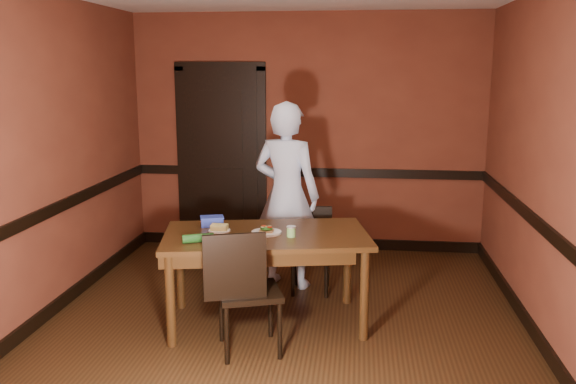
% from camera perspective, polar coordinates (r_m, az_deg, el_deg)
% --- Properties ---
extents(floor, '(4.00, 4.50, 0.01)m').
position_cam_1_polar(floor, '(5.16, -0.46, -12.30)').
color(floor, black).
rests_on(floor, ground).
extents(wall_back, '(4.00, 0.02, 2.70)m').
position_cam_1_polar(wall_back, '(6.99, 1.83, 5.51)').
color(wall_back, '#602C1D').
rests_on(wall_back, ground).
extents(wall_front, '(4.00, 0.02, 2.70)m').
position_cam_1_polar(wall_front, '(2.60, -6.71, -4.92)').
color(wall_front, '#602C1D').
rests_on(wall_front, ground).
extents(wall_left, '(0.02, 4.50, 2.70)m').
position_cam_1_polar(wall_left, '(5.40, -22.09, 2.88)').
color(wall_left, '#602C1D').
rests_on(wall_left, ground).
extents(wall_right, '(0.02, 4.50, 2.70)m').
position_cam_1_polar(wall_right, '(4.94, 23.21, 2.06)').
color(wall_right, '#602C1D').
rests_on(wall_right, ground).
extents(dado_back, '(4.00, 0.03, 0.10)m').
position_cam_1_polar(dado_back, '(7.04, 1.79, 1.86)').
color(dado_back, black).
rests_on(dado_back, ground).
extents(dado_left, '(0.03, 4.50, 0.10)m').
position_cam_1_polar(dado_left, '(5.47, -21.60, -1.78)').
color(dado_left, black).
rests_on(dado_left, ground).
extents(dado_right, '(0.03, 4.50, 0.10)m').
position_cam_1_polar(dado_right, '(5.02, 22.64, -3.00)').
color(dado_right, black).
rests_on(dado_right, ground).
extents(baseboard_back, '(4.00, 0.03, 0.12)m').
position_cam_1_polar(baseboard_back, '(7.23, 1.75, -4.72)').
color(baseboard_back, black).
rests_on(baseboard_back, ground).
extents(baseboard_left, '(0.03, 4.50, 0.12)m').
position_cam_1_polar(baseboard_left, '(5.71, -20.97, -10.01)').
color(baseboard_left, black).
rests_on(baseboard_left, ground).
extents(baseboard_right, '(0.03, 4.50, 0.12)m').
position_cam_1_polar(baseboard_right, '(5.28, 21.92, -11.86)').
color(baseboard_right, black).
rests_on(baseboard_right, ground).
extents(door, '(1.05, 0.07, 2.20)m').
position_cam_1_polar(door, '(7.14, -6.24, 3.49)').
color(door, black).
rests_on(door, ground).
extents(dining_table, '(1.79, 1.22, 0.77)m').
position_cam_1_polar(dining_table, '(5.06, -2.03, -8.08)').
color(dining_table, '#321E0C').
rests_on(dining_table, floor).
extents(chair_far, '(0.37, 0.37, 0.79)m').
position_cam_1_polar(chair_far, '(5.75, 2.15, -5.53)').
color(chair_far, black).
rests_on(chair_far, floor).
extents(chair_near, '(0.56, 0.56, 0.95)m').
position_cam_1_polar(chair_near, '(4.56, -3.65, -9.10)').
color(chair_near, black).
rests_on(chair_near, floor).
extents(person, '(0.74, 0.59, 1.78)m').
position_cam_1_polar(person, '(5.80, -0.13, -0.31)').
color(person, silver).
rests_on(person, floor).
extents(sandwich_plate, '(0.24, 0.24, 0.06)m').
position_cam_1_polar(sandwich_plate, '(4.94, -2.03, -3.70)').
color(sandwich_plate, white).
rests_on(sandwich_plate, dining_table).
extents(sauce_jar, '(0.07, 0.07, 0.09)m').
position_cam_1_polar(sauce_jar, '(4.83, 0.29, -3.71)').
color(sauce_jar, '#689A4D').
rests_on(sauce_jar, dining_table).
extents(cheese_saucer, '(0.18, 0.18, 0.06)m').
position_cam_1_polar(cheese_saucer, '(5.03, -6.44, -3.41)').
color(cheese_saucer, white).
rests_on(cheese_saucer, dining_table).
extents(food_tub, '(0.23, 0.18, 0.08)m').
position_cam_1_polar(food_tub, '(5.20, -7.12, -2.72)').
color(food_tub, blue).
rests_on(food_tub, dining_table).
extents(wrapped_veg, '(0.25, 0.16, 0.07)m').
position_cam_1_polar(wrapped_veg, '(4.73, -8.42, -4.29)').
color(wrapped_veg, '#174216').
rests_on(wrapped_veg, dining_table).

